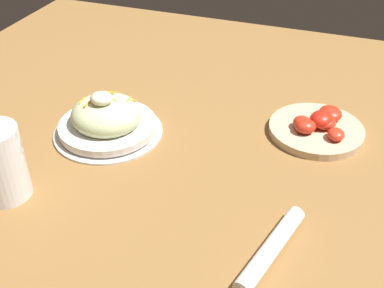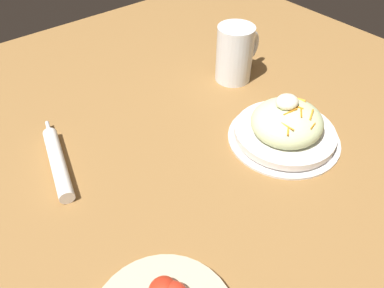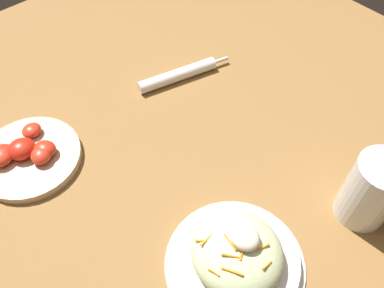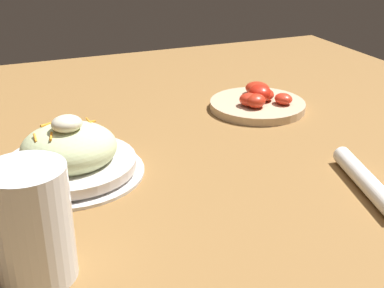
% 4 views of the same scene
% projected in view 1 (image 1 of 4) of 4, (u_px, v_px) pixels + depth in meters
% --- Properties ---
extents(ground_plane, '(1.43, 1.43, 0.00)m').
position_uv_depth(ground_plane, '(179.00, 162.00, 0.90)').
color(ground_plane, olive).
extents(salad_plate, '(0.22, 0.22, 0.10)m').
position_uv_depth(salad_plate, '(107.00, 120.00, 0.96)').
color(salad_plate, silver).
rests_on(salad_plate, ground_plane).
extents(napkin_roll, '(0.07, 0.21, 0.03)m').
position_uv_depth(napkin_roll, '(271.00, 249.00, 0.71)').
color(napkin_roll, white).
rests_on(napkin_roll, ground_plane).
extents(tomato_plate, '(0.19, 0.19, 0.05)m').
position_uv_depth(tomato_plate, '(317.00, 127.00, 0.97)').
color(tomato_plate, '#D1B28E').
rests_on(tomato_plate, ground_plane).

